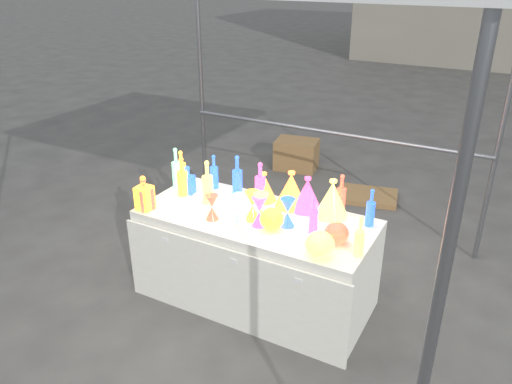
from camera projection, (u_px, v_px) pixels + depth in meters
The scene contains 31 objects.
ground at pixel (256, 297), 4.10m from camera, with size 80.00×80.00×0.00m, color #615F5A.
display_table at pixel (255, 259), 3.94m from camera, with size 1.84×0.83×0.75m.
cardboard_box_closed at pixel (296, 154), 6.60m from camera, with size 0.54×0.39×0.39m, color #997245.
cardboard_box_flat at pixel (367, 196), 5.81m from camera, with size 0.69×0.49×0.06m, color #997245.
bottle_0 at pixel (181, 168), 4.27m from camera, with size 0.08×0.08×0.31m, color red, non-canonical shape.
bottle_1 at pixel (237, 176), 4.05m from camera, with size 0.08×0.08×0.35m, color #1B9654, non-canonical shape.
bottle_3 at pixel (260, 182), 3.96m from camera, with size 0.09×0.09×0.33m, color blue, non-canonical shape.
bottle_4 at pixel (207, 182), 3.92m from camera, with size 0.09×0.09×0.36m, color teal, non-canonical shape.
bottle_5 at pixel (176, 168), 4.21m from camera, with size 0.08×0.08×0.35m, color #D42AA1, non-canonical shape.
bottle_6 at pixel (182, 176), 4.07m from camera, with size 0.09×0.09×0.33m, color red, non-canonical shape.
bottle_7 at pixel (214, 172), 4.20m from camera, with size 0.07×0.07×0.30m, color #1B9654, non-canonical shape.
decanter_0 at pixel (144, 193), 3.84m from camera, with size 0.12×0.12×0.28m, color red, non-canonical shape.
decanter_1 at pixel (144, 194), 3.84m from camera, with size 0.11×0.11×0.27m, color orange, non-canonical shape.
decanter_2 at pixel (188, 180), 4.12m from camera, with size 0.09×0.09×0.24m, color #1B9654, non-canonical shape.
hourglass_0 at pixel (212, 207), 3.70m from camera, with size 0.10×0.10×0.20m, color orange, non-canonical shape.
hourglass_1 at pixel (259, 212), 3.60m from camera, with size 0.11×0.11×0.23m, color blue, non-canonical shape.
hourglass_2 at pixel (261, 208), 3.64m from camera, with size 0.12×0.12×0.24m, color teal, non-canonical shape.
hourglass_3 at pixel (240, 208), 3.68m from camera, with size 0.11×0.11×0.21m, color #D42AA1, non-canonical shape.
hourglass_4 at pixel (252, 206), 3.69m from camera, with size 0.11×0.11×0.23m, color red, non-canonical shape.
hourglass_5 at pixel (288, 213), 3.60m from camera, with size 0.11×0.11×0.22m, color #1B9654, non-canonical shape.
globe_0 at pixel (272, 220), 3.58m from camera, with size 0.18×0.18×0.14m, color red, non-canonical shape.
globe_1 at pixel (319, 246), 3.24m from camera, with size 0.19×0.19×0.16m, color teal, non-canonical shape.
globe_2 at pixel (337, 234), 3.39m from camera, with size 0.17×0.17×0.14m, color orange, non-canonical shape.
lampshade_0 at pixel (291, 189), 3.88m from camera, with size 0.25×0.25×0.29m, color #FBF734, non-canonical shape.
lampshade_1 at pixel (264, 186), 4.00m from camera, with size 0.20×0.20×0.24m, color #FBF734, non-canonical shape.
lampshade_2 at pixel (307, 194), 3.83m from camera, with size 0.23×0.23×0.28m, color blue, non-canonical shape.
lampshade_3 at pixel (332, 198), 3.73m from camera, with size 0.25×0.25×0.30m, color teal, non-canonical shape.
bottle_8 at pixel (371, 208), 3.59m from camera, with size 0.07×0.07×0.29m, color #1B9654, non-canonical shape.
bottle_9 at pixel (341, 194), 3.77m from camera, with size 0.07×0.07×0.32m, color orange, non-canonical shape.
bottle_10 at pixel (314, 215), 3.50m from camera, with size 0.06×0.06×0.28m, color blue, non-canonical shape.
bottle_11 at pixel (360, 236), 3.22m from camera, with size 0.06×0.06×0.29m, color teal, non-canonical shape.
Camera 1 is at (1.61, -2.95, 2.50)m, focal length 35.00 mm.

